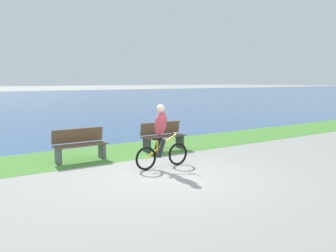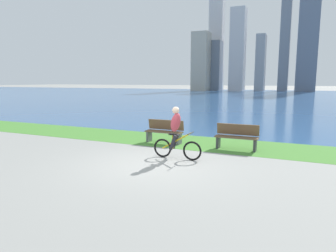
{
  "view_description": "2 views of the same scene",
  "coord_description": "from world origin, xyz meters",
  "views": [
    {
      "loc": [
        -4.96,
        -6.9,
        2.24
      ],
      "look_at": [
        0.59,
        0.91,
        1.07
      ],
      "focal_mm": 39.87,
      "sensor_mm": 36.0,
      "label": 1
    },
    {
      "loc": [
        3.83,
        -7.55,
        2.43
      ],
      "look_at": [
        0.13,
        0.81,
        1.04
      ],
      "focal_mm": 31.89,
      "sensor_mm": 36.0,
      "label": 2
    }
  ],
  "objects": [
    {
      "name": "ground_plane",
      "position": [
        0.0,
        0.0,
        0.0
      ],
      "size": [
        300.0,
        300.0,
        0.0
      ],
      "primitive_type": "plane",
      "color": "gray"
    },
    {
      "name": "grass_strip_bayside",
      "position": [
        0.0,
        3.5,
        0.0
      ],
      "size": [
        120.0,
        2.72,
        0.01
      ],
      "primitive_type": "cube",
      "color": "#478433",
      "rests_on": "ground"
    },
    {
      "name": "bench_near_path",
      "position": [
        -0.99,
        2.99,
        0.45
      ],
      "size": [
        1.5,
        0.47,
        0.9
      ],
      "color": "brown",
      "rests_on": "ground"
    },
    {
      "name": "bench_far_along_path",
      "position": [
        1.85,
        2.98,
        0.45
      ],
      "size": [
        1.5,
        0.47,
        0.9
      ],
      "color": "brown",
      "rests_on": "ground"
    },
    {
      "name": "cyclist_lead",
      "position": [
        0.36,
        0.9,
        0.83
      ],
      "size": [
        1.6,
        0.52,
        1.64
      ],
      "color": "black",
      "rests_on": "ground"
    }
  ]
}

